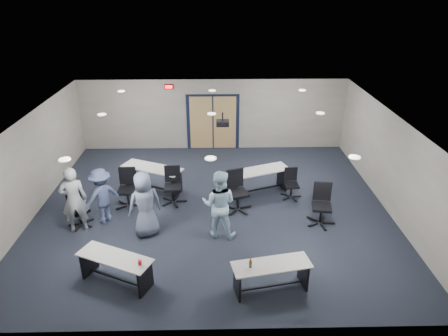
{
  "coord_description": "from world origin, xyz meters",
  "views": [
    {
      "loc": [
        0.12,
        -10.03,
        6.03
      ],
      "look_at": [
        0.32,
        -0.3,
        1.4
      ],
      "focal_mm": 32.0,
      "sensor_mm": 36.0,
      "label": 1
    }
  ],
  "objects_px": {
    "person_back": "(102,196)",
    "table_front_left": "(116,265)",
    "chair_back_d": "(292,184)",
    "table_front_right": "(271,272)",
    "person_gray": "(74,200)",
    "table_back_left": "(153,174)",
    "chair_loose_left": "(79,209)",
    "person_lightblue": "(219,204)",
    "table_back_right": "(259,177)",
    "person_plaid": "(145,204)",
    "chair_back_b": "(173,186)",
    "chair_back_c": "(238,192)",
    "chair_loose_right": "(322,205)",
    "chair_back_a": "(127,189)"
  },
  "relations": [
    {
      "from": "chair_back_b",
      "to": "person_lightblue",
      "type": "height_order",
      "value": "person_lightblue"
    },
    {
      "from": "chair_loose_left",
      "to": "chair_loose_right",
      "type": "distance_m",
      "value": 6.46
    },
    {
      "from": "chair_back_c",
      "to": "person_lightblue",
      "type": "bearing_deg",
      "value": -132.9
    },
    {
      "from": "chair_back_c",
      "to": "chair_loose_right",
      "type": "bearing_deg",
      "value": -37.58
    },
    {
      "from": "table_front_left",
      "to": "person_lightblue",
      "type": "height_order",
      "value": "person_lightblue"
    },
    {
      "from": "person_back",
      "to": "table_back_right",
      "type": "bearing_deg",
      "value": 156.18
    },
    {
      "from": "chair_back_b",
      "to": "person_gray",
      "type": "relative_size",
      "value": 0.61
    },
    {
      "from": "chair_back_b",
      "to": "table_back_right",
      "type": "bearing_deg",
      "value": 9.21
    },
    {
      "from": "table_front_right",
      "to": "chair_back_b",
      "type": "relative_size",
      "value": 1.56
    },
    {
      "from": "chair_back_a",
      "to": "person_back",
      "type": "relative_size",
      "value": 0.73
    },
    {
      "from": "chair_back_b",
      "to": "person_back",
      "type": "bearing_deg",
      "value": -155.02
    },
    {
      "from": "table_back_left",
      "to": "person_back",
      "type": "distance_m",
      "value": 2.1
    },
    {
      "from": "person_plaid",
      "to": "chair_loose_right",
      "type": "bearing_deg",
      "value": 157.07
    },
    {
      "from": "table_front_left",
      "to": "person_gray",
      "type": "distance_m",
      "value": 2.55
    },
    {
      "from": "table_front_left",
      "to": "person_lightblue",
      "type": "bearing_deg",
      "value": 62.81
    },
    {
      "from": "table_front_left",
      "to": "chair_back_d",
      "type": "xyz_separation_m",
      "value": [
        4.43,
        3.65,
        -0.0
      ]
    },
    {
      "from": "table_back_right",
      "to": "chair_back_b",
      "type": "bearing_deg",
      "value": 171.74
    },
    {
      "from": "chair_back_c",
      "to": "person_back",
      "type": "relative_size",
      "value": 0.76
    },
    {
      "from": "table_front_left",
      "to": "chair_back_c",
      "type": "height_order",
      "value": "chair_back_c"
    },
    {
      "from": "chair_back_b",
      "to": "chair_back_a",
      "type": "bearing_deg",
      "value": -175.56
    },
    {
      "from": "table_front_left",
      "to": "chair_back_a",
      "type": "xyz_separation_m",
      "value": [
        -0.39,
        3.24,
        0.11
      ]
    },
    {
      "from": "table_front_right",
      "to": "chair_back_c",
      "type": "distance_m",
      "value": 3.31
    },
    {
      "from": "table_back_left",
      "to": "chair_back_a",
      "type": "xyz_separation_m",
      "value": [
        -0.58,
        -1.0,
        0.04
      ]
    },
    {
      "from": "person_back",
      "to": "table_front_left",
      "type": "bearing_deg",
      "value": 66.39
    },
    {
      "from": "chair_back_d",
      "to": "table_front_right",
      "type": "bearing_deg",
      "value": -109.33
    },
    {
      "from": "chair_loose_left",
      "to": "person_plaid",
      "type": "distance_m",
      "value": 1.93
    },
    {
      "from": "chair_loose_left",
      "to": "person_gray",
      "type": "height_order",
      "value": "person_gray"
    },
    {
      "from": "table_front_right",
      "to": "chair_back_c",
      "type": "xyz_separation_m",
      "value": [
        -0.52,
        3.26,
        0.13
      ]
    },
    {
      "from": "chair_back_c",
      "to": "chair_loose_right",
      "type": "distance_m",
      "value": 2.33
    },
    {
      "from": "table_back_right",
      "to": "person_plaid",
      "type": "relative_size",
      "value": 1.12
    },
    {
      "from": "chair_loose_right",
      "to": "person_plaid",
      "type": "bearing_deg",
      "value": -166.66
    },
    {
      "from": "table_front_right",
      "to": "person_gray",
      "type": "bearing_deg",
      "value": 142.85
    },
    {
      "from": "chair_loose_left",
      "to": "person_gray",
      "type": "bearing_deg",
      "value": -132.87
    },
    {
      "from": "chair_back_a",
      "to": "person_plaid",
      "type": "xyz_separation_m",
      "value": [
        0.75,
        -1.4,
        0.31
      ]
    },
    {
      "from": "table_back_left",
      "to": "chair_loose_left",
      "type": "xyz_separation_m",
      "value": [
        -1.67,
        -1.97,
        -0.04
      ]
    },
    {
      "from": "table_back_right",
      "to": "person_back",
      "type": "xyz_separation_m",
      "value": [
        -4.36,
        -1.55,
        0.27
      ]
    },
    {
      "from": "chair_back_a",
      "to": "chair_loose_left",
      "type": "relative_size",
      "value": 1.17
    },
    {
      "from": "person_plaid",
      "to": "person_back",
      "type": "bearing_deg",
      "value": -53.73
    },
    {
      "from": "table_back_right",
      "to": "chair_back_c",
      "type": "relative_size",
      "value": 1.66
    },
    {
      "from": "table_back_left",
      "to": "chair_loose_left",
      "type": "bearing_deg",
      "value": -105.87
    },
    {
      "from": "table_front_left",
      "to": "person_plaid",
      "type": "relative_size",
      "value": 0.99
    },
    {
      "from": "chair_back_d",
      "to": "chair_loose_right",
      "type": "distance_m",
      "value": 1.54
    },
    {
      "from": "person_plaid",
      "to": "table_back_left",
      "type": "bearing_deg",
      "value": -113.5
    },
    {
      "from": "table_back_left",
      "to": "chair_loose_right",
      "type": "distance_m",
      "value": 5.2
    },
    {
      "from": "table_front_right",
      "to": "person_plaid",
      "type": "xyz_separation_m",
      "value": [
        -2.94,
        2.14,
        0.42
      ]
    },
    {
      "from": "chair_back_c",
      "to": "person_lightblue",
      "type": "xyz_separation_m",
      "value": [
        -0.54,
        -1.21,
        0.31
      ]
    },
    {
      "from": "table_front_left",
      "to": "person_plaid",
      "type": "xyz_separation_m",
      "value": [
        0.36,
        1.84,
        0.41
      ]
    },
    {
      "from": "table_back_right",
      "to": "person_gray",
      "type": "bearing_deg",
      "value": -179.35
    },
    {
      "from": "table_back_left",
      "to": "person_back",
      "type": "bearing_deg",
      "value": -96.55
    },
    {
      "from": "table_front_right",
      "to": "person_gray",
      "type": "relative_size",
      "value": 0.94
    }
  ]
}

